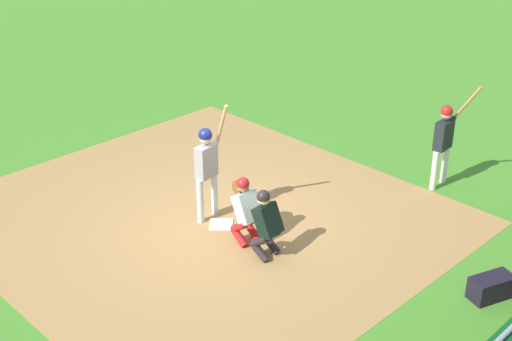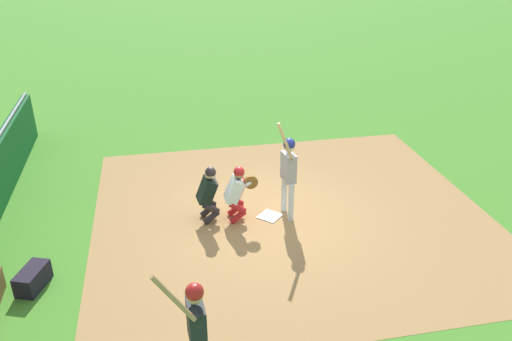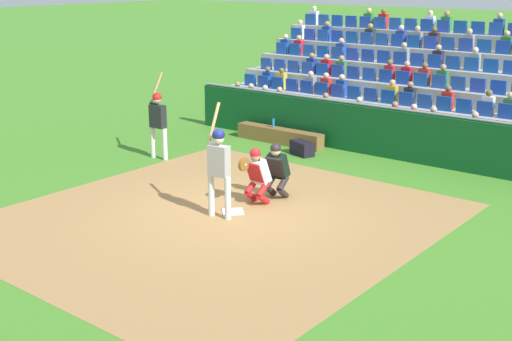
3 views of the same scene
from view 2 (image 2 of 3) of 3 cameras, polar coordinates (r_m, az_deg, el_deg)
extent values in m
plane|color=#448427|center=(11.63, 1.54, -5.11)|extent=(160.00, 160.00, 0.00)
cube|color=#A67A48|center=(11.74, 3.92, -4.82)|extent=(8.16, 8.81, 0.01)
cube|color=white|center=(11.62, 1.54, -5.04)|extent=(0.62, 0.62, 0.02)
cylinder|color=silver|center=(11.64, 3.13, -2.57)|extent=(0.14, 0.14, 0.89)
cylinder|color=silver|center=(11.31, 3.88, -3.51)|extent=(0.14, 0.14, 0.89)
cube|color=#9C9899|center=(11.13, 3.61, 0.40)|extent=(0.45, 0.27, 0.63)
sphere|color=beige|center=(10.93, 3.68, 2.62)|extent=(0.23, 0.23, 0.23)
sphere|color=navy|center=(10.91, 3.69, 2.93)|extent=(0.26, 0.26, 0.26)
cylinder|color=#9C9899|center=(10.95, 3.63, 1.69)|extent=(0.46, 0.09, 0.14)
cylinder|color=#9C9899|center=(10.80, 3.97, 1.33)|extent=(0.17, 0.13, 0.13)
cylinder|color=tan|center=(10.56, 3.23, 3.24)|extent=(0.10, 0.36, 0.81)
sphere|color=black|center=(10.74, 3.95, 1.33)|extent=(0.06, 0.06, 0.06)
cylinder|color=red|center=(11.62, -2.27, -4.28)|extent=(0.15, 0.39, 0.34)
cylinder|color=red|center=(11.51, -2.29, -3.34)|extent=(0.15, 0.38, 0.33)
cylinder|color=red|center=(11.35, -2.01, -5.08)|extent=(0.15, 0.39, 0.34)
cylinder|color=red|center=(11.24, -2.03, -4.12)|extent=(0.15, 0.38, 0.33)
cube|color=silver|center=(11.19, -2.40, -2.14)|extent=(0.43, 0.44, 0.60)
cube|color=red|center=(11.21, -1.80, -2.09)|extent=(0.38, 0.23, 0.44)
sphere|color=#A57B59|center=(11.04, -1.88, -0.43)|extent=(0.22, 0.22, 0.22)
cube|color=black|center=(11.04, -1.88, -0.43)|extent=(0.20, 0.12, 0.20)
sphere|color=red|center=(11.01, -1.89, -0.15)|extent=(0.24, 0.24, 0.24)
cylinder|color=brown|center=(11.04, -0.57, -1.29)|extent=(0.07, 0.30, 0.30)
cylinder|color=silver|center=(11.02, -1.44, -1.76)|extent=(0.15, 0.40, 0.22)
cylinder|color=#2A2224|center=(11.63, -5.29, -4.37)|extent=(0.18, 0.40, 0.34)
cylinder|color=#2A2224|center=(11.52, -5.33, -3.42)|extent=(0.18, 0.39, 0.33)
cylinder|color=#2A2224|center=(11.36, -4.94, -5.15)|extent=(0.18, 0.40, 0.34)
cylinder|color=#2A2224|center=(11.24, -4.98, -4.19)|extent=(0.18, 0.39, 0.33)
cube|color=black|center=(11.20, -5.47, -2.22)|extent=(0.46, 0.47, 0.60)
cube|color=#2A2224|center=(11.22, -4.87, -2.14)|extent=(0.40, 0.25, 0.45)
sphere|color=#D5B07B|center=(11.05, -5.02, -0.48)|extent=(0.22, 0.22, 0.22)
cube|color=black|center=(11.05, -5.02, -0.48)|extent=(0.21, 0.13, 0.20)
sphere|color=#2A2224|center=(11.02, -5.04, -0.20)|extent=(0.24, 0.24, 0.24)
cube|color=black|center=(10.31, -23.41, -10.86)|extent=(0.80, 0.59, 0.38)
cube|color=#1F2427|center=(7.22, -6.58, -16.35)|extent=(0.46, 0.24, 0.61)
sphere|color=#D6A886|center=(6.93, -6.78, -13.56)|extent=(0.22, 0.22, 0.22)
sphere|color=red|center=(6.89, -6.80, -13.17)|extent=(0.25, 0.25, 0.25)
cylinder|color=#1F2427|center=(6.99, -6.85, -14.91)|extent=(0.48, 0.12, 0.14)
cylinder|color=#1F2427|center=(6.86, -6.62, -15.86)|extent=(0.17, 0.14, 0.13)
cylinder|color=tan|center=(6.54, -9.05, -13.81)|extent=(0.09, 0.53, 0.80)
sphere|color=black|center=(6.80, -6.77, -16.02)|extent=(0.06, 0.06, 0.06)
camera|label=1|loc=(18.45, -35.03, 24.36)|focal=49.13mm
camera|label=3|loc=(22.37, 24.23, 21.05)|focal=47.80mm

